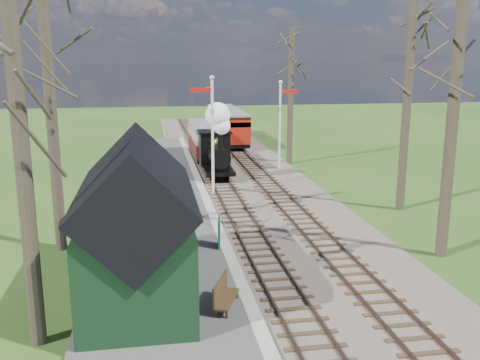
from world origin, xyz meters
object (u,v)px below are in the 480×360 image
at_px(red_carriage_b, 223,121).
at_px(sign_board, 219,233).
at_px(semaphore_near, 211,127).
at_px(coach, 206,139).
at_px(bench, 223,294).
at_px(semaphore_far, 281,118).
at_px(person, 177,269).
at_px(red_carriage_a, 232,129).
at_px(station_shed, 137,228).
at_px(locomotive, 216,145).

xyz_separation_m(red_carriage_b, sign_board, (-4.04, -28.70, -0.84)).
bearing_deg(sign_board, semaphore_near, 85.35).
bearing_deg(coach, bench, -94.85).
distance_m(semaphore_near, bench, 13.59).
xyz_separation_m(semaphore_far, person, (-7.54, -17.80, -2.49)).
height_order(red_carriage_a, person, red_carriage_a).
bearing_deg(red_carriage_a, red_carriage_b, 90.00).
bearing_deg(coach, sign_board, -94.49).
xyz_separation_m(coach, sign_board, (-1.44, -18.37, -0.78)).
bearing_deg(red_carriage_b, red_carriage_a, -90.00).
height_order(coach, sign_board, coach).
bearing_deg(station_shed, red_carriage_a, 75.64).
xyz_separation_m(red_carriage_a, bench, (-4.58, -28.14, -0.98)).
relative_size(semaphore_near, sign_board, 5.89).
distance_m(semaphore_far, coach, 6.27).
xyz_separation_m(semaphore_near, sign_board, (-0.67, -8.27, -2.89)).
height_order(semaphore_far, locomotive, semaphore_far).
relative_size(coach, person, 5.40).
xyz_separation_m(coach, red_carriage_a, (2.60, 4.84, 0.06)).
relative_size(station_shed, coach, 0.88).
bearing_deg(red_carriage_a, semaphore_far, -78.78).
relative_size(red_carriage_b, person, 4.08).
xyz_separation_m(semaphore_near, coach, (0.77, 10.10, -2.11)).
distance_m(semaphore_near, red_carriage_b, 20.82).
xyz_separation_m(red_carriage_b, bench, (-4.58, -33.64, -0.98)).
bearing_deg(bench, station_shed, 152.75).
distance_m(station_shed, locomotive, 16.60).
bearing_deg(coach, locomotive, -90.11).
bearing_deg(person, semaphore_near, -32.41).
height_order(locomotive, red_carriage_a, locomotive).
height_order(red_carriage_a, sign_board, red_carriage_a).
bearing_deg(coach, red_carriage_a, 61.74).
bearing_deg(red_carriage_a, person, -102.18).
distance_m(station_shed, semaphore_near, 12.58).
height_order(red_carriage_a, red_carriage_b, same).
distance_m(semaphore_far, red_carriage_b, 14.66).
relative_size(station_shed, semaphore_far, 1.10).
distance_m(sign_board, bench, 4.96).
distance_m(coach, red_carriage_b, 10.66).
relative_size(station_shed, sign_board, 5.97).
bearing_deg(semaphore_far, coach, 136.83).
height_order(coach, person, coach).
bearing_deg(locomotive, bench, -96.50).
xyz_separation_m(station_shed, red_carriage_a, (6.90, 26.94, -0.70)).
height_order(red_carriage_b, sign_board, red_carriage_b).
distance_m(locomotive, red_carriage_b, 16.61).
distance_m(coach, person, 22.14).
bearing_deg(bench, coach, 85.15).
distance_m(station_shed, red_carriage_b, 33.17).
height_order(semaphore_near, red_carriage_a, semaphore_near).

